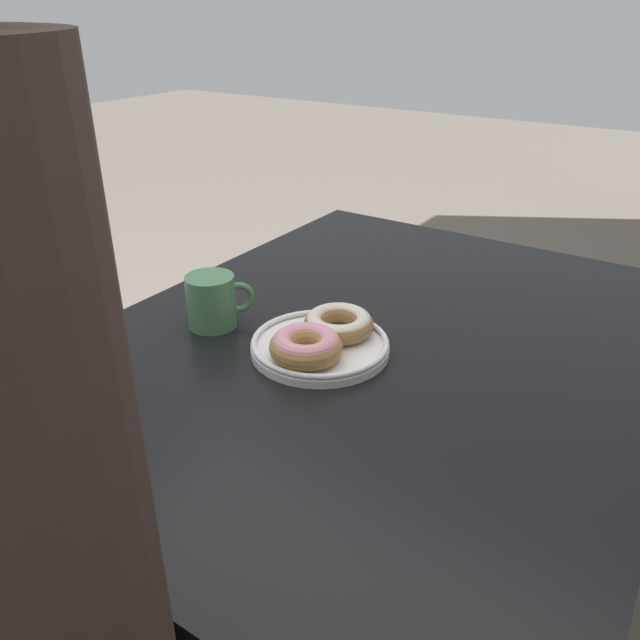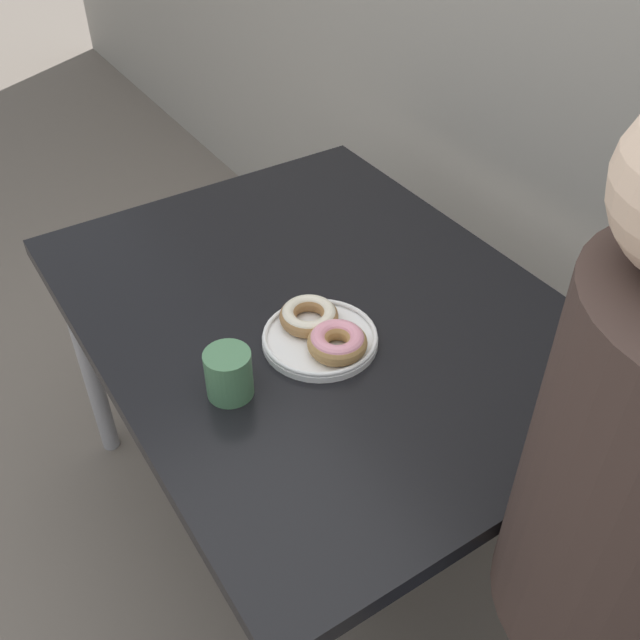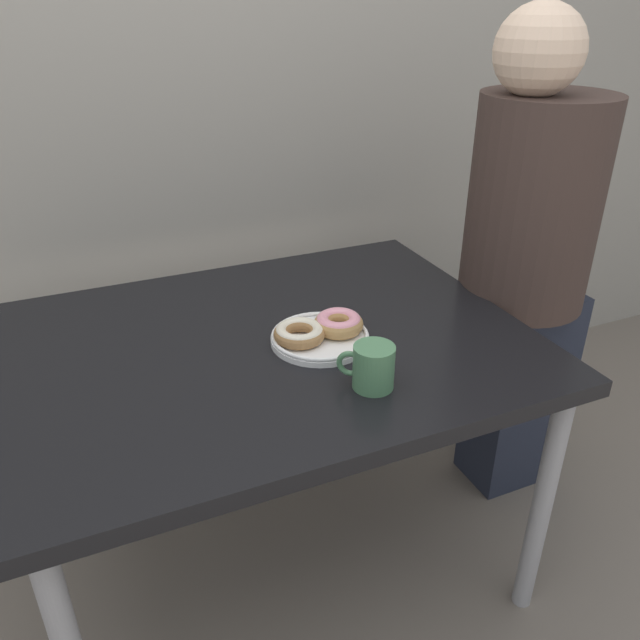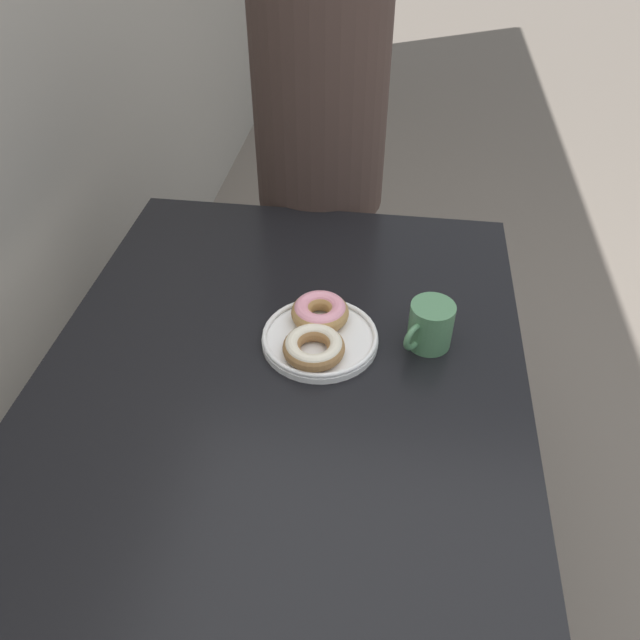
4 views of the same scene
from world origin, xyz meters
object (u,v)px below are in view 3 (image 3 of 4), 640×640
at_px(coffee_mug, 372,366).
at_px(dining_table, 273,362).
at_px(donut_plate, 320,332).
at_px(person_figure, 528,259).

bearing_deg(coffee_mug, dining_table, 113.76).
xyz_separation_m(donut_plate, person_figure, (0.69, 0.09, 0.04)).
relative_size(donut_plate, coffee_mug, 2.26).
xyz_separation_m(dining_table, donut_plate, (0.10, -0.06, 0.10)).
bearing_deg(donut_plate, coffee_mug, -83.92).
height_order(dining_table, person_figure, person_figure).
xyz_separation_m(coffee_mug, person_figure, (0.67, 0.31, 0.02)).
bearing_deg(person_figure, coffee_mug, -155.10).
bearing_deg(dining_table, coffee_mug, -66.24).
distance_m(coffee_mug, person_figure, 0.74).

